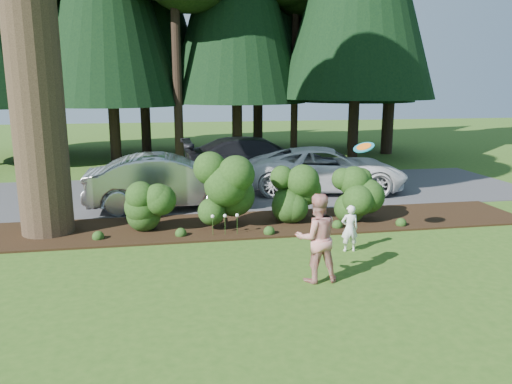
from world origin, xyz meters
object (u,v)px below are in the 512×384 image
(car_silver_wagon, at_px, (169,181))
(frisbee, at_px, (364,147))
(child, at_px, (350,228))
(car_dark_suv, at_px, (257,159))
(adult, at_px, (317,238))
(car_white_suv, at_px, (326,169))

(car_silver_wagon, xyz_separation_m, frisbee, (4.26, -4.38, 1.47))
(car_silver_wagon, height_order, child, car_silver_wagon)
(frisbee, bearing_deg, child, -141.06)
(car_dark_suv, relative_size, adult, 3.34)
(car_white_suv, relative_size, frisbee, 11.28)
(frisbee, bearing_deg, adult, -131.64)
(adult, distance_m, frisbee, 2.82)
(frisbee, bearing_deg, car_white_suv, 79.24)
(car_silver_wagon, height_order, adult, adult)
(child, height_order, adult, adult)
(car_silver_wagon, relative_size, frisbee, 10.03)
(car_silver_wagon, relative_size, child, 4.57)
(car_dark_suv, bearing_deg, car_silver_wagon, 137.60)
(car_dark_suv, distance_m, child, 8.58)
(child, bearing_deg, car_silver_wagon, -46.63)
(car_white_suv, bearing_deg, car_dark_suv, 50.31)
(car_dark_suv, height_order, frisbee, frisbee)
(car_white_suv, xyz_separation_m, adult, (-2.72, -7.62, 0.06))
(car_dark_suv, relative_size, frisbee, 11.80)
(child, bearing_deg, car_dark_suv, -82.87)
(car_white_suv, height_order, car_dark_suv, car_dark_suv)
(car_dark_suv, xyz_separation_m, child, (0.51, -8.56, -0.33))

